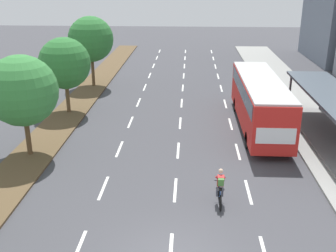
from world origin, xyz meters
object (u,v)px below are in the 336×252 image
bus (260,98)px  cyclist (220,188)px  median_tree_second (22,91)px  median_tree_fourth (91,39)px  bus_shelter (336,112)px  median_tree_third (65,63)px

bus → cyclist: bus is taller
bus → median_tree_second: bearing=-158.9°
bus → median_tree_fourth: median_tree_fourth is taller
bus_shelter → median_tree_fourth: bearing=145.9°
cyclist → bus_shelter: bearing=46.2°
median_tree_fourth → bus: bearing=-36.3°
bus → median_tree_second: 14.77m
bus_shelter → median_tree_third: size_ratio=2.23×
bus → median_tree_third: size_ratio=2.05×
cyclist → median_tree_third: size_ratio=0.33×
median_tree_third → bus: bearing=-9.7°
bus_shelter → cyclist: bearing=-133.8°
median_tree_third → median_tree_fourth: 7.62m
bus → median_tree_fourth: 16.87m
median_tree_fourth → bus_shelter: bearing=-34.1°
cyclist → median_tree_fourth: (-10.26, 19.81, 3.55)m
bus_shelter → median_tree_third: 18.53m
cyclist → median_tree_fourth: bearing=117.4°
median_tree_second → median_tree_fourth: (0.21, 15.19, 0.50)m
median_tree_second → median_tree_third: size_ratio=1.03×
median_tree_second → bus: bearing=21.1°
cyclist → median_tree_fourth: 22.59m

